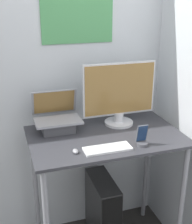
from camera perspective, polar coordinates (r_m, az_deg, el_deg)
name	(u,v)px	position (r m, az deg, el deg)	size (l,w,h in m)	color
wall_back	(88,81)	(2.46, -1.41, 5.70)	(6.00, 0.06, 2.60)	silver
desk	(105,154)	(2.25, 1.72, -7.77)	(1.07, 0.67, 1.02)	#333338
laptop	(58,121)	(2.24, -7.05, -1.60)	(0.33, 0.26, 0.28)	#4C4C51
monitor	(119,96)	(2.30, 4.29, 2.88)	(0.55, 0.22, 0.47)	silver
keyboard	(108,149)	(1.98, 2.12, -6.69)	(0.30, 0.11, 0.02)	white
mouse	(75,151)	(1.95, -3.78, -7.17)	(0.03, 0.05, 0.02)	#99999E
cell_phone	(142,139)	(2.04, 8.43, -4.95)	(0.07, 0.07, 0.14)	#4C4C51
computer_tower	(102,212)	(2.65, 1.19, -17.75)	(0.17, 0.44, 0.59)	black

